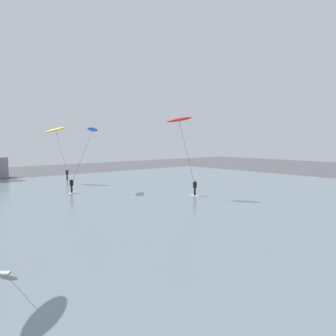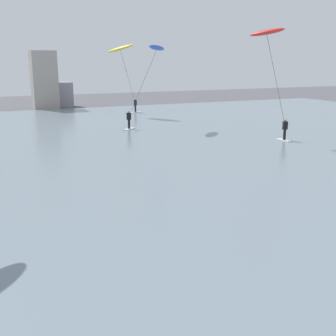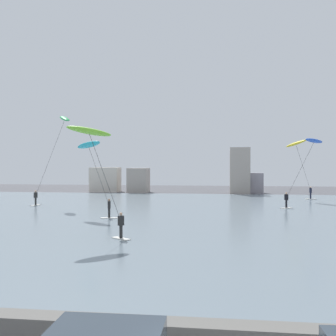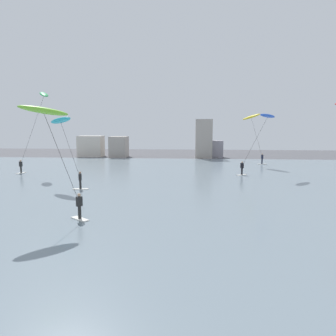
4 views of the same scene
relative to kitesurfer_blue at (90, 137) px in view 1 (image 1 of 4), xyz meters
The scene contains 4 objects.
water_bay 12.84m from the kitesurfer_blue, 139.36° to the right, with size 84.00×52.00×0.10m, color slate.
kitesurfer_blue is the anchor object (origin of this frame).
kitesurfer_yellow 9.92m from the kitesurfer_blue, 87.74° to the left, with size 4.24×3.61×7.73m.
kitesurfer_red 10.74m from the kitesurfer_blue, 61.31° to the right, with size 2.88×2.75×8.21m.
Camera 1 is at (-10.36, 2.36, 5.98)m, focal length 37.31 mm.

